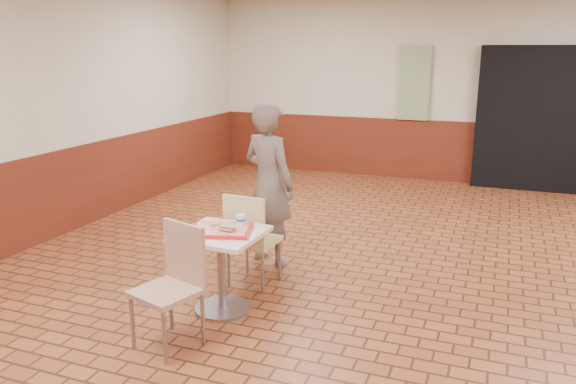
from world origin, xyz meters
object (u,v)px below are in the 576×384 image
(chair_main_front, at_px, (174,279))
(ring_donut, at_px, (216,223))
(main_table, at_px, (221,258))
(paper_cup, at_px, (241,220))
(chair_main_back, at_px, (250,235))
(serving_tray, at_px, (220,230))
(customer, at_px, (269,184))
(long_john_donut, at_px, (227,229))

(chair_main_front, relative_size, ring_donut, 9.93)
(main_table, relative_size, paper_cup, 7.21)
(main_table, height_order, chair_main_front, chair_main_front)
(paper_cup, bearing_deg, ring_donut, -164.57)
(paper_cup, bearing_deg, main_table, -134.29)
(chair_main_back, bearing_deg, serving_tray, 91.69)
(customer, height_order, paper_cup, customer)
(chair_main_back, xyz_separation_m, serving_tray, (-0.02, -0.53, 0.21))
(serving_tray, height_order, paper_cup, paper_cup)
(customer, distance_m, paper_cup, 1.06)
(serving_tray, distance_m, long_john_donut, 0.11)
(paper_cup, bearing_deg, customer, 100.32)
(serving_tray, relative_size, long_john_donut, 3.15)
(chair_main_front, distance_m, long_john_donut, 0.62)
(chair_main_back, bearing_deg, long_john_donut, 100.35)
(chair_main_front, height_order, long_john_donut, chair_main_front)
(chair_main_back, xyz_separation_m, customer, (-0.08, 0.64, 0.33))
(ring_donut, bearing_deg, customer, 89.30)
(serving_tray, bearing_deg, chair_main_back, 88.26)
(main_table, bearing_deg, ring_donut, 137.42)
(ring_donut, height_order, long_john_donut, long_john_donut)
(main_table, height_order, paper_cup, paper_cup)
(long_john_donut, distance_m, paper_cup, 0.18)
(main_table, height_order, customer, customer)
(customer, bearing_deg, chair_main_back, 116.01)
(chair_main_back, distance_m, serving_tray, 0.57)
(main_table, xyz_separation_m, ring_donut, (-0.08, 0.07, 0.27))
(chair_main_back, height_order, ring_donut, chair_main_back)
(serving_tray, bearing_deg, long_john_donut, -29.81)
(chair_main_front, height_order, paper_cup, chair_main_front)
(customer, height_order, ring_donut, customer)
(customer, height_order, long_john_donut, customer)
(ring_donut, relative_size, long_john_donut, 0.58)
(chair_main_front, bearing_deg, paper_cup, 91.68)
(serving_tray, relative_size, ring_donut, 5.41)
(paper_cup, bearing_deg, chair_main_front, -105.31)
(serving_tray, height_order, ring_donut, ring_donut)
(chair_main_front, relative_size, chair_main_back, 1.02)
(chair_main_back, height_order, paper_cup, chair_main_back)
(chair_main_back, bearing_deg, main_table, 91.69)
(chair_main_front, xyz_separation_m, serving_tray, (0.07, 0.60, 0.20))
(main_table, xyz_separation_m, serving_tray, (-0.00, 0.00, 0.24))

